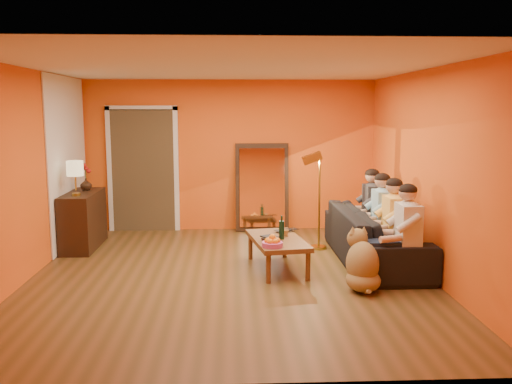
{
  "coord_description": "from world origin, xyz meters",
  "views": [
    {
      "loc": [
        0.03,
        -6.64,
        2.08
      ],
      "look_at": [
        0.35,
        0.5,
        1.0
      ],
      "focal_mm": 38.0,
      "sensor_mm": 36.0,
      "label": 1
    }
  ],
  "objects_px": {
    "person_mid_right": "(382,217)",
    "laptop": "(288,231)",
    "vase": "(86,184)",
    "dog": "(363,259)",
    "tumbler": "(286,233)",
    "sofa": "(375,236)",
    "floor_lamp": "(319,202)",
    "person_far_right": "(372,209)",
    "coffee_table": "(277,254)",
    "person_mid_left": "(394,225)",
    "wine_bottle": "(282,227)",
    "mirror_frame": "(262,187)",
    "table_lamp": "(75,178)",
    "sideboard": "(83,220)",
    "person_far_left": "(408,234)"
  },
  "relations": [
    {
      "from": "dog",
      "to": "tumbler",
      "type": "height_order",
      "value": "dog"
    },
    {
      "from": "person_far_left",
      "to": "dog",
      "type": "bearing_deg",
      "value": -161.95
    },
    {
      "from": "person_far_right",
      "to": "tumbler",
      "type": "bearing_deg",
      "value": -148.28
    },
    {
      "from": "person_mid_right",
      "to": "wine_bottle",
      "type": "height_order",
      "value": "person_mid_right"
    },
    {
      "from": "coffee_table",
      "to": "person_mid_right",
      "type": "xyz_separation_m",
      "value": [
        1.51,
        0.43,
        0.4
      ]
    },
    {
      "from": "dog",
      "to": "person_far_right",
      "type": "xyz_separation_m",
      "value": [
        0.59,
        1.84,
        0.24
      ]
    },
    {
      "from": "wine_bottle",
      "to": "vase",
      "type": "bearing_deg",
      "value": 151.46
    },
    {
      "from": "person_far_left",
      "to": "sofa",
      "type": "bearing_deg",
      "value": 97.41
    },
    {
      "from": "mirror_frame",
      "to": "floor_lamp",
      "type": "distance_m",
      "value": 1.54
    },
    {
      "from": "wine_bottle",
      "to": "tumbler",
      "type": "distance_m",
      "value": 0.22
    },
    {
      "from": "sofa",
      "to": "floor_lamp",
      "type": "xyz_separation_m",
      "value": [
        -0.66,
        0.72,
        0.36
      ]
    },
    {
      "from": "sofa",
      "to": "person_far_right",
      "type": "height_order",
      "value": "person_far_right"
    },
    {
      "from": "table_lamp",
      "to": "floor_lamp",
      "type": "relative_size",
      "value": 0.35
    },
    {
      "from": "person_mid_right",
      "to": "wine_bottle",
      "type": "distance_m",
      "value": 1.54
    },
    {
      "from": "mirror_frame",
      "to": "table_lamp",
      "type": "height_order",
      "value": "mirror_frame"
    },
    {
      "from": "person_far_right",
      "to": "tumbler",
      "type": "relative_size",
      "value": 13.66
    },
    {
      "from": "person_far_right",
      "to": "table_lamp",
      "type": "bearing_deg",
      "value": 179.94
    },
    {
      "from": "mirror_frame",
      "to": "floor_lamp",
      "type": "relative_size",
      "value": 1.06
    },
    {
      "from": "person_mid_right",
      "to": "tumbler",
      "type": "height_order",
      "value": "person_mid_right"
    },
    {
      "from": "coffee_table",
      "to": "person_mid_left",
      "type": "relative_size",
      "value": 1.0
    },
    {
      "from": "dog",
      "to": "person_far_right",
      "type": "height_order",
      "value": "person_far_right"
    },
    {
      "from": "floor_lamp",
      "to": "person_far_left",
      "type": "xyz_separation_m",
      "value": [
        0.79,
        -1.72,
        -0.11
      ]
    },
    {
      "from": "dog",
      "to": "laptop",
      "type": "xyz_separation_m",
      "value": [
        -0.74,
        1.21,
        0.07
      ]
    },
    {
      "from": "table_lamp",
      "to": "vase",
      "type": "distance_m",
      "value": 0.57
    },
    {
      "from": "person_mid_right",
      "to": "vase",
      "type": "bearing_deg",
      "value": 165.82
    },
    {
      "from": "person_far_right",
      "to": "tumbler",
      "type": "xyz_separation_m",
      "value": [
        -1.39,
        -0.86,
        -0.15
      ]
    },
    {
      "from": "laptop",
      "to": "wine_bottle",
      "type": "bearing_deg",
      "value": -133.85
    },
    {
      "from": "laptop",
      "to": "vase",
      "type": "height_order",
      "value": "vase"
    },
    {
      "from": "person_mid_left",
      "to": "person_mid_right",
      "type": "bearing_deg",
      "value": 90.0
    },
    {
      "from": "coffee_table",
      "to": "wine_bottle",
      "type": "bearing_deg",
      "value": -54.49
    },
    {
      "from": "floor_lamp",
      "to": "person_far_right",
      "type": "height_order",
      "value": "floor_lamp"
    },
    {
      "from": "sofa",
      "to": "person_mid_left",
      "type": "height_order",
      "value": "person_mid_left"
    },
    {
      "from": "mirror_frame",
      "to": "coffee_table",
      "type": "bearing_deg",
      "value": -88.28
    },
    {
      "from": "sideboard",
      "to": "tumbler",
      "type": "bearing_deg",
      "value": -21.31
    },
    {
      "from": "sofa",
      "to": "coffee_table",
      "type": "height_order",
      "value": "sofa"
    },
    {
      "from": "person_far_right",
      "to": "floor_lamp",
      "type": "bearing_deg",
      "value": 175.18
    },
    {
      "from": "sideboard",
      "to": "floor_lamp",
      "type": "bearing_deg",
      "value": -3.8
    },
    {
      "from": "tumbler",
      "to": "vase",
      "type": "distance_m",
      "value": 3.33
    },
    {
      "from": "mirror_frame",
      "to": "person_far_left",
      "type": "bearing_deg",
      "value": -62.5
    },
    {
      "from": "person_far_right",
      "to": "wine_bottle",
      "type": "relative_size",
      "value": 3.94
    },
    {
      "from": "mirror_frame",
      "to": "person_far_right",
      "type": "relative_size",
      "value": 1.25
    },
    {
      "from": "wine_bottle",
      "to": "laptop",
      "type": "xyz_separation_m",
      "value": [
        0.13,
        0.4,
        -0.14
      ]
    },
    {
      "from": "person_far_left",
      "to": "person_far_right",
      "type": "bearing_deg",
      "value": 90.0
    },
    {
      "from": "person_mid_right",
      "to": "laptop",
      "type": "distance_m",
      "value": 1.34
    },
    {
      "from": "sideboard",
      "to": "person_mid_left",
      "type": "relative_size",
      "value": 0.97
    },
    {
      "from": "mirror_frame",
      "to": "person_mid_left",
      "type": "relative_size",
      "value": 1.25
    },
    {
      "from": "sideboard",
      "to": "person_far_right",
      "type": "relative_size",
      "value": 0.97
    },
    {
      "from": "mirror_frame",
      "to": "tumbler",
      "type": "bearing_deg",
      "value": -85.14
    },
    {
      "from": "person_far_right",
      "to": "vase",
      "type": "bearing_deg",
      "value": 172.77
    },
    {
      "from": "wine_bottle",
      "to": "vase",
      "type": "relative_size",
      "value": 1.68
    }
  ]
}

